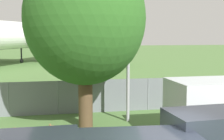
{
  "coord_description": "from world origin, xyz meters",
  "views": [
    {
      "loc": [
        -2.91,
        -7.12,
        4.25
      ],
      "look_at": [
        1.04,
        12.61,
        2.0
      ],
      "focal_mm": 50.0,
      "sensor_mm": 36.0,
      "label": 1
    }
  ],
  "objects_px": {
    "portable_cabin": "(210,108)",
    "airplane": "(30,36)",
    "tree_behind_benches": "(85,19)",
    "picnic_bench_near_cabin": "(35,138)"
  },
  "relations": [
    {
      "from": "airplane",
      "to": "picnic_bench_near_cabin",
      "type": "bearing_deg",
      "value": 31.43
    },
    {
      "from": "portable_cabin",
      "to": "airplane",
      "type": "bearing_deg",
      "value": 104.11
    },
    {
      "from": "airplane",
      "to": "tree_behind_benches",
      "type": "bearing_deg",
      "value": 35.33
    },
    {
      "from": "picnic_bench_near_cabin",
      "to": "portable_cabin",
      "type": "bearing_deg",
      "value": 2.57
    },
    {
      "from": "airplane",
      "to": "tree_behind_benches",
      "type": "relative_size",
      "value": 4.59
    },
    {
      "from": "picnic_bench_near_cabin",
      "to": "tree_behind_benches",
      "type": "height_order",
      "value": "tree_behind_benches"
    },
    {
      "from": "portable_cabin",
      "to": "tree_behind_benches",
      "type": "bearing_deg",
      "value": 155.09
    },
    {
      "from": "picnic_bench_near_cabin",
      "to": "airplane",
      "type": "bearing_deg",
      "value": 93.55
    },
    {
      "from": "airplane",
      "to": "portable_cabin",
      "type": "distance_m",
      "value": 37.69
    },
    {
      "from": "airplane",
      "to": "portable_cabin",
      "type": "xyz_separation_m",
      "value": [
        9.47,
        -36.35,
        -3.02
      ]
    }
  ]
}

